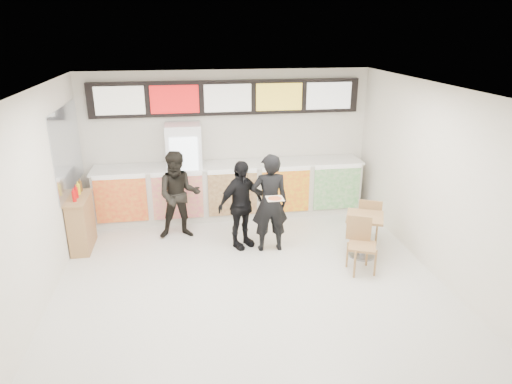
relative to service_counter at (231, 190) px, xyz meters
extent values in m
plane|color=beige|center=(0.00, -3.09, -0.57)|extent=(7.00, 7.00, 0.00)
plane|color=white|center=(0.00, -3.09, 2.43)|extent=(7.00, 7.00, 0.00)
plane|color=silver|center=(0.00, 0.41, 0.93)|extent=(6.00, 0.00, 6.00)
plane|color=silver|center=(-3.00, -3.09, 0.93)|extent=(0.00, 7.00, 7.00)
plane|color=silver|center=(3.00, -3.09, 0.93)|extent=(0.00, 7.00, 7.00)
cube|color=silver|center=(0.00, 0.01, -0.02)|extent=(5.50, 0.70, 1.10)
cube|color=silver|center=(0.00, 0.01, 0.55)|extent=(5.56, 0.76, 0.04)
cube|color=red|center=(-2.20, -0.37, 0.03)|extent=(0.99, 0.02, 0.90)
cube|color=#D42F69|center=(-1.10, -0.37, 0.03)|extent=(0.99, 0.02, 0.90)
cube|color=brown|center=(0.00, -0.37, 0.03)|extent=(0.99, 0.02, 0.90)
cube|color=yellow|center=(1.10, -0.37, 0.03)|extent=(0.99, 0.02, 0.90)
cube|color=#238F2C|center=(2.20, -0.37, 0.03)|extent=(0.99, 0.02, 0.90)
cube|color=black|center=(0.00, 0.33, 1.88)|extent=(5.50, 0.12, 0.70)
cube|color=silver|center=(-2.12, 0.26, 1.88)|extent=(0.95, 0.02, 0.55)
cube|color=red|center=(-1.06, 0.26, 1.88)|extent=(0.95, 0.02, 0.55)
cube|color=silver|center=(0.00, 0.26, 1.88)|extent=(0.95, 0.02, 0.55)
cube|color=yellow|center=(1.06, 0.26, 1.88)|extent=(0.95, 0.02, 0.55)
cube|color=white|center=(2.12, 0.26, 1.88)|extent=(0.95, 0.02, 0.55)
cube|color=white|center=(-0.93, 0.03, 0.43)|extent=(0.70, 0.65, 2.00)
cube|color=white|center=(-0.93, -0.31, 0.48)|extent=(0.54, 0.02, 1.50)
cylinder|color=#1D9A1C|center=(-1.14, -0.27, -0.12)|extent=(0.07, 0.07, 0.22)
cylinder|color=red|center=(-1.00, -0.27, -0.12)|extent=(0.07, 0.07, 0.22)
cylinder|color=red|center=(-0.86, -0.27, -0.12)|extent=(0.07, 0.07, 0.22)
cylinder|color=#1823BA|center=(-0.72, -0.27, -0.12)|extent=(0.07, 0.07, 0.22)
cylinder|color=red|center=(-1.14, -0.27, 0.26)|extent=(0.07, 0.07, 0.22)
cylinder|color=red|center=(-1.00, -0.27, 0.26)|extent=(0.07, 0.07, 0.22)
cylinder|color=#1823BA|center=(-0.86, -0.27, 0.26)|extent=(0.07, 0.07, 0.22)
cylinder|color=#1D9A1C|center=(-0.72, -0.27, 0.26)|extent=(0.07, 0.07, 0.22)
cylinder|color=red|center=(-1.14, -0.27, 0.64)|extent=(0.07, 0.07, 0.22)
cylinder|color=#1823BA|center=(-1.00, -0.27, 0.64)|extent=(0.07, 0.07, 0.22)
cylinder|color=#1D9A1C|center=(-0.86, -0.27, 0.64)|extent=(0.07, 0.07, 0.22)
cylinder|color=red|center=(-0.72, -0.27, 0.64)|extent=(0.07, 0.07, 0.22)
cylinder|color=#1823BA|center=(-1.14, -0.27, 1.02)|extent=(0.07, 0.07, 0.22)
cylinder|color=#1D9A1C|center=(-1.00, -0.27, 1.02)|extent=(0.07, 0.07, 0.22)
cylinder|color=red|center=(-0.86, -0.27, 1.02)|extent=(0.07, 0.07, 0.22)
cylinder|color=red|center=(-0.72, -0.27, 1.02)|extent=(0.07, 0.07, 0.22)
cube|color=#B2B7BF|center=(-2.99, -0.64, 1.18)|extent=(0.01, 2.00, 1.50)
imported|color=black|center=(0.51, -1.69, 0.32)|extent=(0.66, 0.44, 1.79)
imported|color=black|center=(-1.07, -0.90, 0.27)|extent=(0.83, 0.65, 1.69)
imported|color=black|center=(0.02, -1.49, 0.24)|extent=(1.02, 0.83, 1.63)
cube|color=beige|center=(0.51, -2.14, 0.58)|extent=(0.28, 0.28, 0.01)
cone|color=#CC7233|center=(0.51, -2.14, 0.59)|extent=(0.36, 0.36, 0.02)
cube|color=#A07B49|center=(2.07, -2.21, 0.17)|extent=(0.81, 0.81, 0.04)
cylinder|color=gray|center=(2.07, -2.21, -0.20)|extent=(0.08, 0.08, 0.74)
cylinder|color=gray|center=(2.07, -2.21, -0.56)|extent=(0.45, 0.45, 0.03)
cube|color=#A07B49|center=(1.85, -2.72, -0.11)|extent=(0.57, 0.57, 0.04)
cube|color=#A07B49|center=(1.85, -2.53, 0.12)|extent=(0.39, 0.19, 0.43)
cube|color=#A07B49|center=(2.30, -1.70, -0.11)|extent=(0.57, 0.57, 0.04)
cube|color=#A07B49|center=(2.30, -1.89, 0.12)|extent=(0.39, 0.19, 0.43)
cube|color=#A07B49|center=(-2.82, -1.11, -0.10)|extent=(0.32, 0.85, 0.95)
cube|color=#A07B49|center=(-2.82, -1.11, 0.40)|extent=(0.36, 0.89, 0.04)
cylinder|color=red|center=(-2.82, -1.34, 0.52)|extent=(0.06, 0.06, 0.19)
cylinder|color=red|center=(-2.82, -1.16, 0.52)|extent=(0.06, 0.06, 0.19)
cylinder|color=yellow|center=(-2.82, -0.98, 0.52)|extent=(0.06, 0.06, 0.19)
cylinder|color=brown|center=(-2.82, -0.81, 0.52)|extent=(0.06, 0.06, 0.19)
camera|label=1|loc=(-0.90, -9.01, 3.24)|focal=32.00mm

